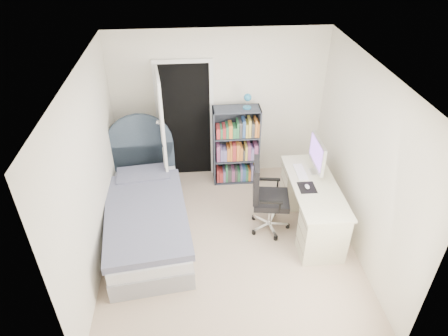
{
  "coord_description": "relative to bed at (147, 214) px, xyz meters",
  "views": [
    {
      "loc": [
        -0.43,
        -4.1,
        4.01
      ],
      "look_at": [
        -0.04,
        0.4,
        0.99
      ],
      "focal_mm": 32.0,
      "sensor_mm": 36.0,
      "label": 1
    }
  ],
  "objects": [
    {
      "name": "floor_lamp",
      "position": [
        0.15,
        1.01,
        0.21
      ],
      "size": [
        0.18,
        0.18,
        1.29
      ],
      "color": "silver",
      "rests_on": "ground"
    },
    {
      "name": "bed",
      "position": [
        0.0,
        0.0,
        0.0
      ],
      "size": [
        1.31,
        2.37,
        1.39
      ],
      "color": "gray",
      "rests_on": "ground"
    },
    {
      "name": "desk",
      "position": [
        2.36,
        -0.11,
        0.1
      ],
      "size": [
        0.63,
        1.57,
        1.29
      ],
      "color": "beige",
      "rests_on": "ground"
    },
    {
      "name": "room_shell",
      "position": [
        1.15,
        -0.33,
        0.94
      ],
      "size": [
        3.5,
        3.7,
        2.6
      ],
      "color": "tan",
      "rests_on": "ground"
    },
    {
      "name": "bookcase",
      "position": [
        1.43,
        1.18,
        0.31
      ],
      "size": [
        0.75,
        0.32,
        1.59
      ],
      "color": "#333945",
      "rests_on": "ground"
    },
    {
      "name": "door",
      "position": [
        0.37,
        1.19,
        0.72
      ],
      "size": [
        0.92,
        0.83,
        2.06
      ],
      "color": "black",
      "rests_on": "ground"
    },
    {
      "name": "office_chair",
      "position": [
        1.68,
        -0.06,
        0.3
      ],
      "size": [
        0.6,
        0.61,
        1.12
      ],
      "color": "silver",
      "rests_on": "ground"
    },
    {
      "name": "nightstand",
      "position": [
        -0.29,
        1.26,
        0.09
      ],
      "size": [
        0.42,
        0.42,
        0.61
      ],
      "color": "tan",
      "rests_on": "ground"
    }
  ]
}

